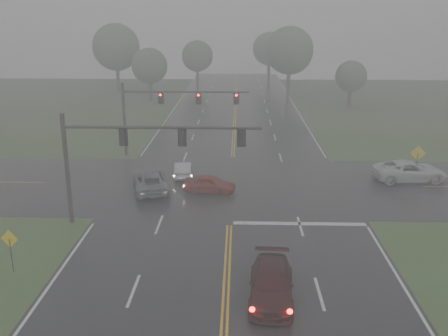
{
  "coord_description": "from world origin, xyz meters",
  "views": [
    {
      "loc": [
        0.55,
        -15.27,
        12.83
      ],
      "look_at": [
        -0.4,
        16.0,
        3.23
      ],
      "focal_mm": 40.0,
      "sensor_mm": 36.0,
      "label": 1
    }
  ],
  "objects_px": {
    "sedan_maroon": "(271,298)",
    "signal_gantry_far": "(162,105)",
    "pickup_white": "(408,181)",
    "signal_gantry_near": "(125,148)",
    "sedan_silver": "(183,176)",
    "sedan_red": "(210,192)",
    "car_grey": "(151,191)"
  },
  "relations": [
    {
      "from": "signal_gantry_far",
      "to": "sedan_maroon",
      "type": "bearing_deg",
      "value": -70.65
    },
    {
      "from": "sedan_maroon",
      "to": "car_grey",
      "type": "distance_m",
      "value": 16.99
    },
    {
      "from": "sedan_red",
      "to": "signal_gantry_near",
      "type": "bearing_deg",
      "value": 146.9
    },
    {
      "from": "sedan_silver",
      "to": "pickup_white",
      "type": "xyz_separation_m",
      "value": [
        18.39,
        -0.54,
        0.0
      ]
    },
    {
      "from": "car_grey",
      "to": "pickup_white",
      "type": "xyz_separation_m",
      "value": [
        20.48,
        3.05,
        0.0
      ]
    },
    {
      "from": "signal_gantry_near",
      "to": "sedan_silver",
      "type": "bearing_deg",
      "value": 76.02
    },
    {
      "from": "signal_gantry_far",
      "to": "sedan_red",
      "type": "bearing_deg",
      "value": -64.04
    },
    {
      "from": "car_grey",
      "to": "signal_gantry_near",
      "type": "bearing_deg",
      "value": 72.55
    },
    {
      "from": "car_grey",
      "to": "sedan_maroon",
      "type": "bearing_deg",
      "value": 104.82
    },
    {
      "from": "sedan_maroon",
      "to": "sedan_silver",
      "type": "xyz_separation_m",
      "value": [
        -6.18,
        18.44,
        0.0
      ]
    },
    {
      "from": "sedan_red",
      "to": "signal_gantry_near",
      "type": "distance_m",
      "value": 9.17
    },
    {
      "from": "sedan_maroon",
      "to": "signal_gantry_near",
      "type": "bearing_deg",
      "value": 138.73
    },
    {
      "from": "sedan_maroon",
      "to": "signal_gantry_near",
      "type": "height_order",
      "value": "signal_gantry_near"
    },
    {
      "from": "car_grey",
      "to": "sedan_red",
      "type": "bearing_deg",
      "value": 163.15
    },
    {
      "from": "sedan_maroon",
      "to": "car_grey",
      "type": "relative_size",
      "value": 0.95
    },
    {
      "from": "sedan_silver",
      "to": "signal_gantry_near",
      "type": "height_order",
      "value": "signal_gantry_near"
    },
    {
      "from": "car_grey",
      "to": "pickup_white",
      "type": "bearing_deg",
      "value": 174.17
    },
    {
      "from": "sedan_maroon",
      "to": "sedan_red",
      "type": "xyz_separation_m",
      "value": [
        -3.75,
        14.64,
        0.0
      ]
    },
    {
      "from": "sedan_maroon",
      "to": "signal_gantry_near",
      "type": "relative_size",
      "value": 0.41
    },
    {
      "from": "sedan_maroon",
      "to": "signal_gantry_near",
      "type": "distance_m",
      "value": 13.21
    },
    {
      "from": "pickup_white",
      "to": "signal_gantry_near",
      "type": "relative_size",
      "value": 0.47
    },
    {
      "from": "sedan_red",
      "to": "signal_gantry_far",
      "type": "distance_m",
      "value": 12.37
    },
    {
      "from": "signal_gantry_near",
      "to": "pickup_white",
      "type": "bearing_deg",
      "value": 23.88
    },
    {
      "from": "sedan_silver",
      "to": "signal_gantry_near",
      "type": "bearing_deg",
      "value": 71.01
    },
    {
      "from": "sedan_silver",
      "to": "pickup_white",
      "type": "relative_size",
      "value": 0.66
    },
    {
      "from": "sedan_maroon",
      "to": "pickup_white",
      "type": "xyz_separation_m",
      "value": [
        12.21,
        17.9,
        0.0
      ]
    },
    {
      "from": "sedan_maroon",
      "to": "signal_gantry_far",
      "type": "bearing_deg",
      "value": 113.32
    },
    {
      "from": "car_grey",
      "to": "pickup_white",
      "type": "distance_m",
      "value": 20.71
    },
    {
      "from": "pickup_white",
      "to": "signal_gantry_near",
      "type": "xyz_separation_m",
      "value": [
        -20.82,
        -9.21,
        5.0
      ]
    },
    {
      "from": "sedan_silver",
      "to": "car_grey",
      "type": "xyz_separation_m",
      "value": [
        -2.09,
        -3.59,
        0.0
      ]
    },
    {
      "from": "car_grey",
      "to": "signal_gantry_near",
      "type": "xyz_separation_m",
      "value": [
        -0.34,
        -6.16,
        5.0
      ]
    },
    {
      "from": "sedan_maroon",
      "to": "signal_gantry_far",
      "type": "height_order",
      "value": "signal_gantry_far"
    }
  ]
}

